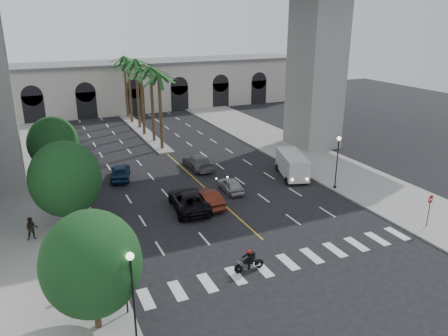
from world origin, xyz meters
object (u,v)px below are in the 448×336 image
(lamp_post_right, at_px, (337,158))
(pedestrian_a, at_px, (92,280))
(do_not_enter_sign, at_px, (430,204))
(lamp_post_left_far, at_px, (78,165))
(traffic_signal_near, at_px, (125,276))
(car_c, at_px, (189,200))
(cargo_van, at_px, (292,164))
(car_b, at_px, (207,198))
(car_d, at_px, (198,162))
(traffic_signal_far, at_px, (111,244))
(motorcycle_rider, at_px, (250,261))
(car_e, at_px, (120,172))
(lamp_post_left_near, at_px, (133,290))
(pedestrian_b, at_px, (32,229))
(car_a, at_px, (230,185))

(lamp_post_right, bearing_deg, pedestrian_a, -162.24)
(do_not_enter_sign, bearing_deg, lamp_post_right, 86.50)
(lamp_post_left_far, distance_m, traffic_signal_near, 18.51)
(car_c, distance_m, pedestrian_a, 13.37)
(traffic_signal_near, distance_m, car_c, 14.62)
(traffic_signal_near, xyz_separation_m, cargo_van, (20.79, 15.22, -1.13))
(car_b, relative_size, cargo_van, 0.75)
(traffic_signal_near, bearing_deg, car_d, 59.61)
(pedestrian_a, relative_size, do_not_enter_sign, 0.61)
(pedestrian_a, bearing_deg, traffic_signal_far, 33.49)
(do_not_enter_sign, bearing_deg, motorcycle_rider, 166.28)
(lamp_post_left_far, relative_size, cargo_van, 0.86)
(traffic_signal_near, bearing_deg, car_e, 79.07)
(lamp_post_right, bearing_deg, lamp_post_left_far, 160.67)
(traffic_signal_far, height_order, pedestrian_a, traffic_signal_far)
(lamp_post_right, height_order, car_b, lamp_post_right)
(traffic_signal_near, relative_size, pedestrian_a, 2.13)
(motorcycle_rider, bearing_deg, traffic_signal_near, -171.48)
(do_not_enter_sign, bearing_deg, traffic_signal_near, 169.59)
(lamp_post_left_far, height_order, car_c, lamp_post_left_far)
(lamp_post_left_near, relative_size, motorcycle_rider, 2.49)
(motorcycle_rider, bearing_deg, do_not_enter_sign, -0.91)
(traffic_signal_far, bearing_deg, lamp_post_right, 15.98)
(car_c, height_order, pedestrian_a, pedestrian_a)
(car_d, bearing_deg, lamp_post_left_near, 62.38)
(car_c, xyz_separation_m, pedestrian_b, (-12.65, -0.58, 0.21))
(lamp_post_left_near, bearing_deg, motorcycle_rider, 23.42)
(car_e, bearing_deg, motorcycle_rider, 115.91)
(car_b, xyz_separation_m, pedestrian_a, (-11.29, -9.23, 0.23))
(car_b, bearing_deg, lamp_post_left_far, -34.63)
(motorcycle_rider, bearing_deg, lamp_post_right, 33.54)
(traffic_signal_far, relative_size, car_e, 0.77)
(traffic_signal_near, height_order, car_a, traffic_signal_near)
(lamp_post_left_near, distance_m, motorcycle_rider, 9.64)
(lamp_post_left_far, height_order, car_b, lamp_post_left_far)
(lamp_post_left_near, xyz_separation_m, do_not_enter_sign, (24.31, 3.33, -1.18))
(car_a, relative_size, car_b, 0.84)
(car_b, height_order, cargo_van, cargo_van)
(motorcycle_rider, bearing_deg, pedestrian_a, 171.56)
(traffic_signal_near, height_order, car_b, traffic_signal_near)
(lamp_post_left_far, relative_size, pedestrian_b, 2.96)
(pedestrian_b, bearing_deg, lamp_post_left_far, 58.28)
(lamp_post_left_far, relative_size, lamp_post_right, 1.00)
(car_d, bearing_deg, lamp_post_right, 131.47)
(car_e, relative_size, cargo_van, 0.77)
(car_c, relative_size, pedestrian_a, 3.54)
(car_c, bearing_deg, cargo_van, -159.60)
(lamp_post_left_far, relative_size, car_e, 1.13)
(cargo_van, bearing_deg, pedestrian_b, -153.87)
(motorcycle_rider, xyz_separation_m, cargo_van, (12.35, 14.02, 0.68))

